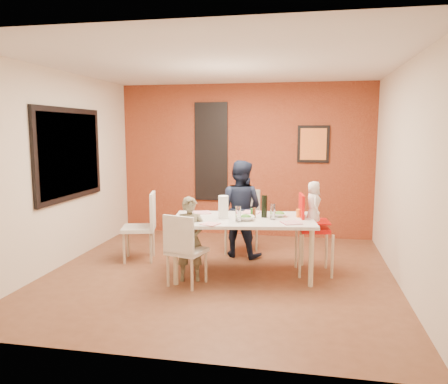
% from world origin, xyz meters
% --- Properties ---
extents(ground, '(4.50, 4.50, 0.00)m').
position_xyz_m(ground, '(0.00, 0.00, 0.00)').
color(ground, brown).
rests_on(ground, ground).
extents(ceiling, '(4.50, 4.50, 0.02)m').
position_xyz_m(ceiling, '(0.00, 0.00, 2.70)').
color(ceiling, silver).
rests_on(ceiling, wall_back).
extents(wall_back, '(4.50, 0.02, 2.70)m').
position_xyz_m(wall_back, '(0.00, 2.25, 1.35)').
color(wall_back, beige).
rests_on(wall_back, ground).
extents(wall_front, '(4.50, 0.02, 2.70)m').
position_xyz_m(wall_front, '(0.00, -2.25, 1.35)').
color(wall_front, beige).
rests_on(wall_front, ground).
extents(wall_left, '(0.02, 4.50, 2.70)m').
position_xyz_m(wall_left, '(-2.25, 0.00, 1.35)').
color(wall_left, beige).
rests_on(wall_left, ground).
extents(wall_right, '(0.02, 4.50, 2.70)m').
position_xyz_m(wall_right, '(2.25, 0.00, 1.35)').
color(wall_right, beige).
rests_on(wall_right, ground).
extents(brick_accent_wall, '(4.50, 0.02, 2.70)m').
position_xyz_m(brick_accent_wall, '(0.00, 2.23, 1.35)').
color(brick_accent_wall, maroon).
rests_on(brick_accent_wall, ground).
extents(picture_window_frame, '(0.05, 1.70, 1.30)m').
position_xyz_m(picture_window_frame, '(-2.22, 0.20, 1.55)').
color(picture_window_frame, black).
rests_on(picture_window_frame, wall_left).
extents(picture_window_pane, '(0.02, 1.55, 1.15)m').
position_xyz_m(picture_window_pane, '(-2.21, 0.20, 1.55)').
color(picture_window_pane, black).
rests_on(picture_window_pane, wall_left).
extents(glassblock_strip, '(0.55, 0.03, 1.70)m').
position_xyz_m(glassblock_strip, '(-0.60, 2.21, 1.50)').
color(glassblock_strip, silver).
rests_on(glassblock_strip, wall_back).
extents(glassblock_surround, '(0.60, 0.03, 1.76)m').
position_xyz_m(glassblock_surround, '(-0.60, 2.21, 1.50)').
color(glassblock_surround, black).
rests_on(glassblock_surround, wall_back).
extents(art_print_frame, '(0.54, 0.03, 0.64)m').
position_xyz_m(art_print_frame, '(1.20, 2.21, 1.65)').
color(art_print_frame, black).
rests_on(art_print_frame, wall_back).
extents(art_print_canvas, '(0.44, 0.01, 0.54)m').
position_xyz_m(art_print_canvas, '(1.20, 2.19, 1.65)').
color(art_print_canvas, orange).
rests_on(art_print_canvas, wall_back).
extents(dining_table, '(1.94, 1.26, 0.75)m').
position_xyz_m(dining_table, '(0.31, 0.02, 0.69)').
color(dining_table, silver).
rests_on(dining_table, ground).
extents(chair_near, '(0.51, 0.51, 0.89)m').
position_xyz_m(chair_near, '(-0.33, -0.56, 0.50)').
color(chair_near, silver).
rests_on(chair_near, ground).
extents(chair_far, '(0.54, 0.54, 0.97)m').
position_xyz_m(chair_far, '(0.15, 1.12, 0.54)').
color(chair_far, silver).
rests_on(chair_far, ground).
extents(chair_left, '(0.56, 0.56, 0.99)m').
position_xyz_m(chair_left, '(-1.19, 0.40, 0.56)').
color(chair_left, white).
rests_on(chair_left, ground).
extents(high_chair, '(0.50, 0.50, 1.06)m').
position_xyz_m(high_chair, '(1.17, 0.24, 0.64)').
color(high_chair, red).
rests_on(high_chair, ground).
extents(child_near, '(0.44, 0.34, 1.07)m').
position_xyz_m(child_near, '(-0.31, -0.33, 0.53)').
color(child_near, brown).
rests_on(child_near, ground).
extents(child_far, '(0.82, 0.71, 1.45)m').
position_xyz_m(child_far, '(0.13, 0.87, 0.72)').
color(child_far, black).
rests_on(child_far, ground).
extents(toddler, '(0.25, 0.33, 0.60)m').
position_xyz_m(toddler, '(1.20, 0.25, 0.93)').
color(toddler, silver).
rests_on(toddler, high_chair).
extents(plate_near_left, '(0.25, 0.25, 0.01)m').
position_xyz_m(plate_near_left, '(-0.03, -0.43, 0.76)').
color(plate_near_left, white).
rests_on(plate_near_left, dining_table).
extents(plate_far_mid, '(0.26, 0.26, 0.01)m').
position_xyz_m(plate_far_mid, '(0.36, 0.43, 0.76)').
color(plate_far_mid, white).
rests_on(plate_far_mid, dining_table).
extents(plate_near_right, '(0.29, 0.29, 0.01)m').
position_xyz_m(plate_near_right, '(0.93, -0.18, 0.76)').
color(plate_near_right, silver).
rests_on(plate_near_right, dining_table).
extents(plate_far_left, '(0.30, 0.30, 0.01)m').
position_xyz_m(plate_far_left, '(-0.30, 0.27, 0.76)').
color(plate_far_left, silver).
rests_on(plate_far_left, dining_table).
extents(salad_bowl_a, '(0.28, 0.28, 0.06)m').
position_xyz_m(salad_bowl_a, '(0.36, -0.10, 0.78)').
color(salad_bowl_a, white).
rests_on(salad_bowl_a, dining_table).
extents(salad_bowl_b, '(0.24, 0.24, 0.05)m').
position_xyz_m(salad_bowl_b, '(0.76, 0.22, 0.78)').
color(salad_bowl_b, white).
rests_on(salad_bowl_b, dining_table).
extents(wine_bottle, '(0.08, 0.08, 0.29)m').
position_xyz_m(wine_bottle, '(0.57, 0.13, 0.90)').
color(wine_bottle, black).
rests_on(wine_bottle, dining_table).
extents(wine_glass_a, '(0.07, 0.07, 0.20)m').
position_xyz_m(wine_glass_a, '(0.28, -0.22, 0.85)').
color(wine_glass_a, silver).
rests_on(wine_glass_a, dining_table).
extents(wine_glass_b, '(0.07, 0.07, 0.20)m').
position_xyz_m(wine_glass_b, '(0.69, 0.02, 0.85)').
color(wine_glass_b, silver).
rests_on(wine_glass_b, dining_table).
extents(paper_towel_roll, '(0.13, 0.13, 0.29)m').
position_xyz_m(paper_towel_roll, '(0.05, -0.03, 0.90)').
color(paper_towel_roll, white).
rests_on(paper_towel_roll, dining_table).
extents(condiment_red, '(0.03, 0.03, 0.12)m').
position_xyz_m(condiment_red, '(0.42, 0.07, 0.82)').
color(condiment_red, red).
rests_on(condiment_red, dining_table).
extents(condiment_green, '(0.03, 0.03, 0.13)m').
position_xyz_m(condiment_green, '(0.42, 0.04, 0.82)').
color(condiment_green, '#2B6F25').
rests_on(condiment_green, dining_table).
extents(condiment_brown, '(0.03, 0.03, 0.13)m').
position_xyz_m(condiment_brown, '(0.45, 0.08, 0.82)').
color(condiment_brown, brown).
rests_on(condiment_brown, dining_table).
extents(sippy_cup, '(0.06, 0.06, 0.11)m').
position_xyz_m(sippy_cup, '(1.01, 0.22, 0.81)').
color(sippy_cup, orange).
rests_on(sippy_cup, dining_table).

